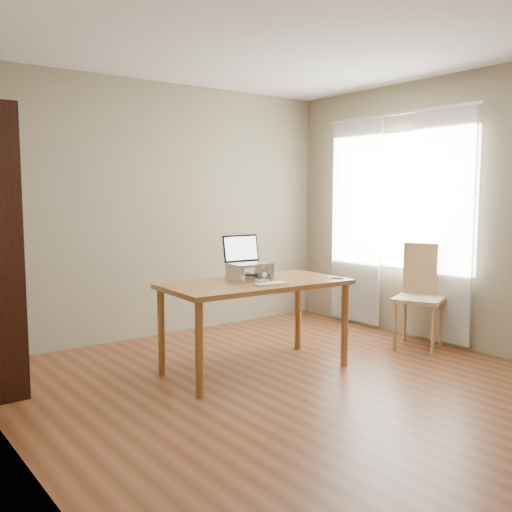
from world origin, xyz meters
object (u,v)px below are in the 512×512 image
at_px(keyboard, 271,284).
at_px(cat, 248,273).
at_px(desk, 255,292).
at_px(chair, 424,291).
at_px(laptop, 245,257).

xyz_separation_m(keyboard, cat, (0.02, 0.33, 0.05)).
xyz_separation_m(desk, keyboard, (-0.01, -0.22, 0.10)).
bearing_deg(desk, chair, -9.16).
relative_size(laptop, cat, 0.74).
xyz_separation_m(laptop, keyboard, (-0.01, -0.36, -0.18)).
relative_size(desk, keyboard, 5.39).
bearing_deg(cat, chair, -15.91).
height_order(laptop, keyboard, laptop).
relative_size(desk, cat, 3.29).
bearing_deg(desk, keyboard, -90.86).
bearing_deg(laptop, desk, -87.06).
bearing_deg(keyboard, cat, 97.28).
bearing_deg(cat, keyboard, -93.47).
distance_m(laptop, cat, 0.13).
xyz_separation_m(keyboard, chair, (1.76, -0.15, -0.22)).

